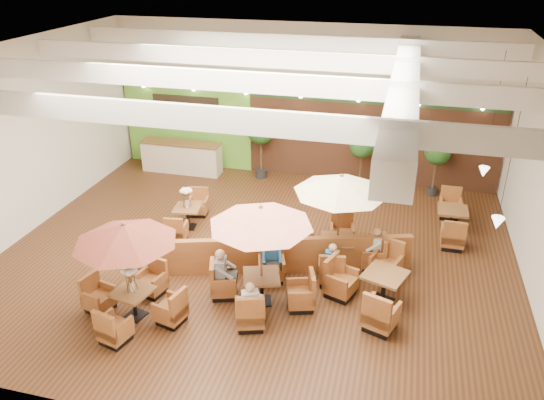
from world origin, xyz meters
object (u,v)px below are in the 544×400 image
(diner_3, at_px, (332,259))
(diner_4, at_px, (374,244))
(service_counter, at_px, (182,157))
(topiary_0, at_px, (261,133))
(table_4, at_px, (371,287))
(diner_0, at_px, (250,300))
(topiary_2, at_px, (437,154))
(table_2, at_px, (340,204))
(diner_2, at_px, (223,269))
(table_5, at_px, (451,221))
(diner_1, at_px, (271,256))
(table_1, at_px, (261,238))
(topiary_1, at_px, (362,148))
(table_0, at_px, (127,254))
(table_3, at_px, (188,213))
(booth_divider, at_px, (273,255))

(diner_3, bearing_deg, diner_4, 39.41)
(service_counter, relative_size, topiary_0, 1.30)
(diner_3, distance_m, diner_4, 1.36)
(table_4, height_order, diner_4, diner_4)
(diner_0, xyz_separation_m, diner_4, (2.47, 3.12, 0.00))
(topiary_2, relative_size, diner_0, 2.64)
(table_2, xyz_separation_m, diner_2, (-2.47, -2.17, -1.02))
(table_4, xyz_separation_m, table_5, (2.04, 4.04, -0.02))
(service_counter, height_order, diner_1, same)
(table_1, xyz_separation_m, table_5, (4.57, 4.76, -1.42))
(topiary_1, bearing_deg, table_5, -40.86)
(diner_3, bearing_deg, diner_1, -176.38)
(service_counter, relative_size, table_5, 1.17)
(table_0, distance_m, topiary_1, 9.62)
(service_counter, xyz_separation_m, diner_1, (5.10, -6.19, 0.15))
(table_5, height_order, topiary_0, topiary_0)
(table_2, height_order, table_5, table_2)
(topiary_1, height_order, diner_2, topiary_1)
(table_4, xyz_separation_m, topiary_1, (-0.96, 6.63, 1.11))
(diner_1, bearing_deg, diner_3, 169.84)
(diner_2, bearing_deg, topiary_0, 177.84)
(topiary_0, xyz_separation_m, diner_1, (2.04, -6.39, -0.99))
(table_0, relative_size, table_1, 0.94)
(table_5, distance_m, diner_3, 4.71)
(diner_0, bearing_deg, table_3, 101.13)
(table_2, xyz_separation_m, diner_0, (-1.51, -3.12, -1.05))
(table_4, height_order, diner_2, diner_2)
(table_0, bearing_deg, service_counter, 119.58)
(table_2, distance_m, diner_1, 2.21)
(booth_divider, height_order, diner_2, diner_2)
(table_2, distance_m, topiary_0, 6.28)
(table_3, relative_size, topiary_0, 1.03)
(table_0, height_order, diner_0, table_0)
(diner_2, relative_size, diner_3, 1.18)
(table_0, bearing_deg, topiary_0, 99.33)
(table_0, xyz_separation_m, diner_0, (2.70, 0.31, -0.95))
(table_1, height_order, diner_3, table_1)
(service_counter, relative_size, table_1, 1.11)
(topiary_1, bearing_deg, booth_divider, -105.15)
(diner_0, bearing_deg, diner_1, 62.90)
(table_3, bearing_deg, diner_4, -17.29)
(table_1, relative_size, diner_0, 3.56)
(topiary_1, distance_m, diner_0, 8.49)
(table_2, relative_size, topiary_0, 1.15)
(diner_3, height_order, diner_4, diner_4)
(table_2, height_order, diner_2, table_2)
(table_1, distance_m, topiary_0, 7.63)
(table_5, bearing_deg, table_0, -140.16)
(topiary_0, relative_size, diner_4, 3.03)
(topiary_0, bearing_deg, diner_2, -81.60)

